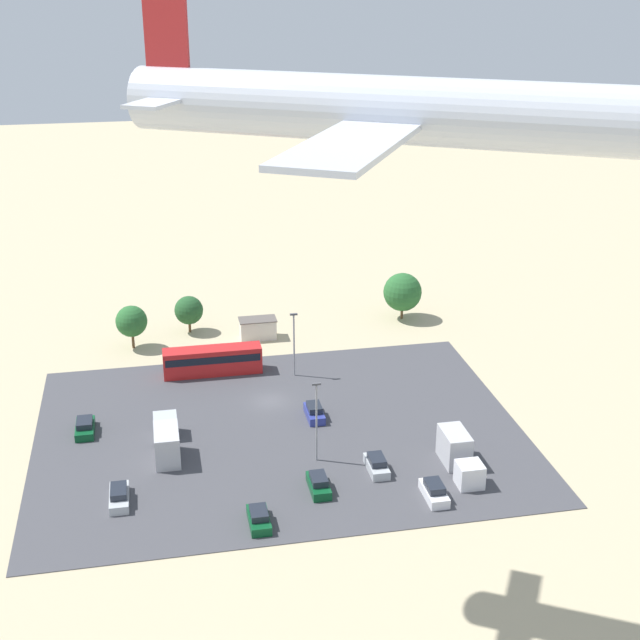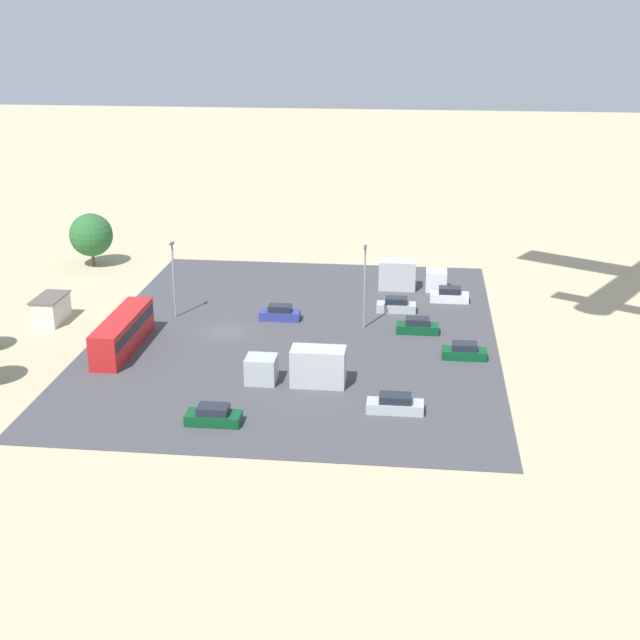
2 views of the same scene
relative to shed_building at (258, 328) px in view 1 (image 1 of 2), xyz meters
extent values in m
plane|color=tan|center=(1.09, 18.78, -1.39)|extent=(400.00, 400.00, 0.00)
cube|color=#424247|center=(1.09, 26.07, -1.35)|extent=(51.70, 39.65, 0.08)
cube|color=silver|center=(0.00, 0.00, -0.07)|extent=(4.74, 2.52, 2.65)
cube|color=#59514C|center=(0.00, 0.00, 1.32)|extent=(4.98, 2.76, 0.12)
cube|color=red|center=(6.88, 10.04, 0.36)|extent=(11.97, 2.57, 3.34)
cube|color=black|center=(6.88, 10.04, 0.96)|extent=(11.49, 2.61, 0.93)
cube|color=#ADB2B7|center=(-7.19, 35.76, -0.86)|extent=(1.77, 4.21, 0.91)
cube|color=#1E232D|center=(-7.19, 35.76, -0.07)|extent=(1.49, 2.36, 0.67)
cube|color=#ADB2B7|center=(17.86, 36.48, -0.88)|extent=(1.78, 4.64, 0.87)
cube|color=#1E232D|center=(17.86, 36.48, -0.12)|extent=(1.50, 2.60, 0.64)
cube|color=navy|center=(-3.20, 23.69, -0.85)|extent=(1.75, 4.24, 0.92)
cube|color=#1E232D|center=(-3.20, 23.69, -0.06)|extent=(1.47, 2.37, 0.67)
cube|color=silver|center=(-11.29, 41.54, -0.84)|extent=(1.81, 4.26, 0.95)
cube|color=#1E232D|center=(-11.29, 41.54, -0.02)|extent=(1.52, 2.39, 0.70)
cube|color=#0C4723|center=(-0.86, 38.09, -0.86)|extent=(1.77, 4.27, 0.91)
cube|color=#1E232D|center=(-0.86, 38.09, -0.08)|extent=(1.49, 2.39, 0.66)
cube|color=#0C4723|center=(5.48, 42.53, -0.88)|extent=(1.84, 4.15, 0.87)
cube|color=#1E232D|center=(5.48, 42.53, -0.13)|extent=(1.54, 2.33, 0.64)
cube|color=#0C4723|center=(21.61, 22.24, -0.87)|extent=(1.94, 4.39, 0.88)
cube|color=#1E232D|center=(21.61, 22.24, -0.11)|extent=(1.63, 2.46, 0.64)
cube|color=silver|center=(-15.28, 40.09, -0.13)|extent=(2.45, 2.38, 2.37)
cube|color=#B2B2B7|center=(-15.28, 35.59, 0.38)|extent=(2.45, 4.24, 3.39)
cube|color=#ADB2B7|center=(13.11, 24.59, -0.14)|extent=(2.47, 2.66, 2.35)
cube|color=#B2B2B7|center=(13.11, 29.62, 0.36)|extent=(2.47, 4.73, 3.36)
cylinder|color=brown|center=(16.46, 0.13, -0.27)|extent=(0.36, 0.36, 2.25)
sphere|color=#28602D|center=(16.46, 0.13, 2.39)|extent=(4.10, 4.10, 4.10)
cylinder|color=brown|center=(8.87, -3.89, -0.52)|extent=(0.36, 0.36, 1.74)
sphere|color=#235128|center=(8.87, -3.89, 1.81)|extent=(3.88, 3.88, 3.88)
cylinder|color=brown|center=(-20.93, -3.08, -0.41)|extent=(0.36, 0.36, 1.97)
sphere|color=#28602D|center=(-20.93, -3.08, 2.60)|extent=(5.40, 5.40, 5.40)
cylinder|color=gray|center=(-2.84, 12.54, 2.61)|extent=(0.20, 0.20, 7.84)
cube|color=#4C4C51|center=(-2.84, 12.54, 6.71)|extent=(0.90, 0.28, 0.20)
cylinder|color=gray|center=(-1.71, 32.64, 2.89)|extent=(0.20, 0.20, 8.40)
cube|color=#4C4C51|center=(-1.71, 32.64, 7.27)|extent=(0.90, 0.28, 0.20)
cylinder|color=silver|center=(-1.99, 55.58, 37.19)|extent=(32.13, 20.85, 4.17)
cube|color=silver|center=(-1.99, 55.58, 36.56)|extent=(19.72, 29.46, 0.36)
cube|color=silver|center=(10.63, 48.34, 37.40)|extent=(7.62, 10.82, 0.24)
cube|color=#B22323|center=(11.23, 47.99, 41.70)|extent=(2.84, 1.79, 5.54)
camera|label=1|loc=(13.14, 109.72, 45.80)|focal=50.00mm
camera|label=2|loc=(84.03, 37.82, 30.27)|focal=50.00mm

